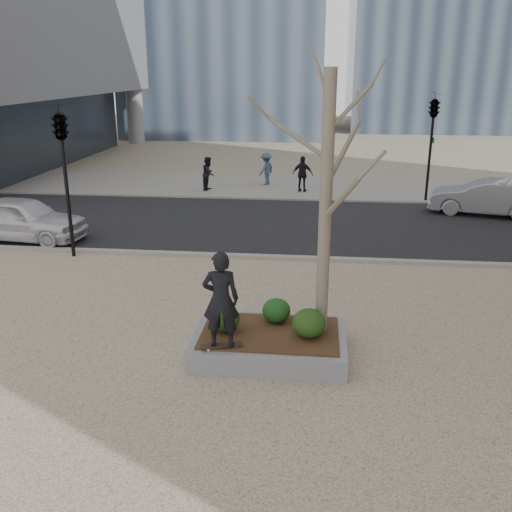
# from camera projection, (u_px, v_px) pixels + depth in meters

# --- Properties ---
(ground) EXTENTS (120.00, 120.00, 0.00)m
(ground) POSITION_uv_depth(u_px,v_px,m) (221.00, 351.00, 11.55)
(ground) COLOR #BCAA8A
(ground) RESTS_ON ground
(street) EXTENTS (60.00, 8.00, 0.02)m
(street) POSITION_uv_depth(u_px,v_px,m) (266.00, 224.00, 20.99)
(street) COLOR black
(street) RESTS_ON ground
(far_sidewalk) EXTENTS (60.00, 6.00, 0.02)m
(far_sidewalk) POSITION_uv_depth(u_px,v_px,m) (280.00, 186.00, 27.59)
(far_sidewalk) COLOR gray
(far_sidewalk) RESTS_ON ground
(planter) EXTENTS (3.00, 2.00, 0.45)m
(planter) POSITION_uv_depth(u_px,v_px,m) (270.00, 344.00, 11.38)
(planter) COLOR gray
(planter) RESTS_ON ground
(planter_mulch) EXTENTS (2.70, 1.70, 0.04)m
(planter_mulch) POSITION_uv_depth(u_px,v_px,m) (270.00, 333.00, 11.30)
(planter_mulch) COLOR #382314
(planter_mulch) RESTS_ON planter
(sycamore_tree) EXTENTS (2.80, 2.80, 6.60)m
(sycamore_tree) POSITION_uv_depth(u_px,v_px,m) (327.00, 164.00, 10.44)
(sycamore_tree) COLOR gray
(sycamore_tree) RESTS_ON planter_mulch
(shrub_left) EXTENTS (0.61, 0.61, 0.52)m
(shrub_left) POSITION_uv_depth(u_px,v_px,m) (225.00, 318.00, 11.28)
(shrub_left) COLOR #153C13
(shrub_left) RESTS_ON planter_mulch
(shrub_middle) EXTENTS (0.58, 0.58, 0.49)m
(shrub_middle) POSITION_uv_depth(u_px,v_px,m) (276.00, 310.00, 11.68)
(shrub_middle) COLOR #133E15
(shrub_middle) RESTS_ON planter_mulch
(shrub_right) EXTENTS (0.66, 0.66, 0.56)m
(shrub_right) POSITION_uv_depth(u_px,v_px,m) (309.00, 323.00, 11.03)
(shrub_right) COLOR #1A3711
(shrub_right) RESTS_ON planter_mulch
(skateboard) EXTENTS (0.80, 0.42, 0.08)m
(skateboard) POSITION_uv_depth(u_px,v_px,m) (222.00, 347.00, 10.71)
(skateboard) COLOR black
(skateboard) RESTS_ON planter
(skateboarder) EXTENTS (0.72, 0.52, 1.84)m
(skateboarder) POSITION_uv_depth(u_px,v_px,m) (221.00, 299.00, 10.41)
(skateboarder) COLOR black
(skateboarder) RESTS_ON skateboard
(police_car) EXTENTS (4.41, 2.23, 1.44)m
(police_car) POSITION_uv_depth(u_px,v_px,m) (23.00, 219.00, 18.77)
(police_car) COLOR silver
(police_car) RESTS_ON street
(car_silver) EXTENTS (4.39, 2.49, 1.37)m
(car_silver) POSITION_uv_depth(u_px,v_px,m) (485.00, 197.00, 22.01)
(car_silver) COLOR gray
(car_silver) RESTS_ON street
(pedestrian_a) EXTENTS (0.68, 0.82, 1.54)m
(pedestrian_a) POSITION_uv_depth(u_px,v_px,m) (209.00, 173.00, 26.49)
(pedestrian_a) COLOR black
(pedestrian_a) RESTS_ON far_sidewalk
(pedestrian_b) EXTENTS (0.98, 1.15, 1.55)m
(pedestrian_b) POSITION_uv_depth(u_px,v_px,m) (266.00, 169.00, 27.68)
(pedestrian_b) COLOR #384D65
(pedestrian_b) RESTS_ON far_sidewalk
(pedestrian_c) EXTENTS (1.02, 0.60, 1.63)m
(pedestrian_c) POSITION_uv_depth(u_px,v_px,m) (303.00, 174.00, 26.08)
(pedestrian_c) COLOR black
(pedestrian_c) RESTS_ON far_sidewalk
(traffic_light_near) EXTENTS (0.60, 2.48, 4.50)m
(traffic_light_near) POSITION_uv_depth(u_px,v_px,m) (66.00, 183.00, 16.70)
(traffic_light_near) COLOR black
(traffic_light_near) RESTS_ON ground
(traffic_light_far) EXTENTS (0.60, 2.48, 4.50)m
(traffic_light_far) POSITION_uv_depth(u_px,v_px,m) (430.00, 148.00, 23.95)
(traffic_light_far) COLOR black
(traffic_light_far) RESTS_ON ground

